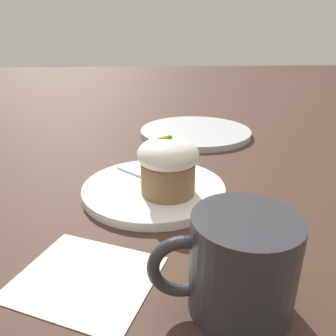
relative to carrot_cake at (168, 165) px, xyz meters
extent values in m
plane|color=#3D281E|center=(0.02, -0.03, -0.06)|extent=(4.00, 4.00, 0.00)
cylinder|color=white|center=(0.02, -0.03, -0.05)|extent=(0.22, 0.22, 0.01)
cylinder|color=olive|center=(0.00, 0.00, -0.02)|extent=(0.08, 0.08, 0.05)
ellipsoid|color=white|center=(0.00, 0.00, 0.02)|extent=(0.09, 0.09, 0.05)
cone|color=orange|center=(0.01, 0.00, 0.04)|extent=(0.02, 0.01, 0.01)
sphere|color=green|center=(0.00, 0.00, 0.04)|extent=(0.01, 0.01, 0.01)
cube|color=silver|center=(0.05, -0.07, -0.04)|extent=(0.06, 0.06, 0.00)
ellipsoid|color=silver|center=(0.02, -0.03, -0.04)|extent=(0.05, 0.05, 0.01)
cylinder|color=#2D2D33|center=(-0.05, 0.20, -0.01)|extent=(0.09, 0.09, 0.09)
torus|color=#2D2D33|center=(0.00, 0.20, -0.01)|extent=(0.06, 0.01, 0.06)
cylinder|color=#B2B7BC|center=(-0.09, -0.33, -0.05)|extent=(0.26, 0.26, 0.01)
cube|color=white|center=(0.09, 0.16, -0.06)|extent=(0.17, 0.16, 0.00)
camera|label=1|loc=(0.03, 0.42, 0.17)|focal=35.00mm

